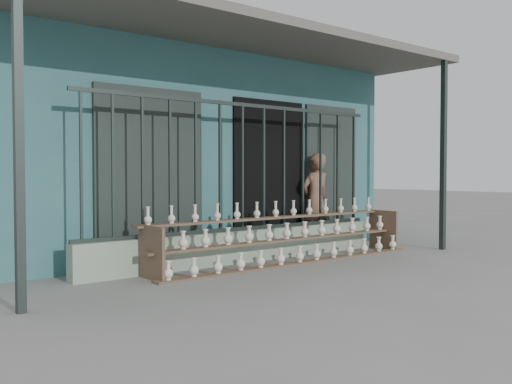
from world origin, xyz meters
TOP-DOWN VIEW (x-y plane):
  - ground at (0.00, 0.00)m, footprint 60.00×60.00m
  - workshop_building at (0.00, 4.23)m, footprint 7.40×6.60m
  - parapet_wall at (0.00, 1.30)m, footprint 5.00×0.20m
  - security_fence at (-0.00, 1.30)m, footprint 5.00×0.04m
  - shelf_rack at (0.49, 0.88)m, footprint 4.50×0.68m
  - elderly_woman at (1.75, 1.59)m, footprint 0.58×0.39m

SIDE VIEW (x-z plane):
  - ground at x=0.00m, z-range 0.00..0.00m
  - parapet_wall at x=0.00m, z-range 0.00..0.45m
  - shelf_rack at x=0.49m, z-range -0.06..0.79m
  - elderly_woman at x=1.75m, z-range 0.00..1.59m
  - security_fence at x=0.00m, z-range 0.45..2.25m
  - workshop_building at x=0.00m, z-range 0.02..3.23m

